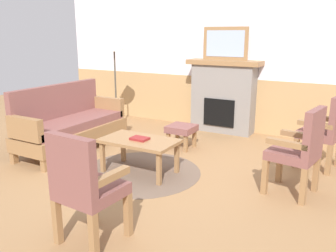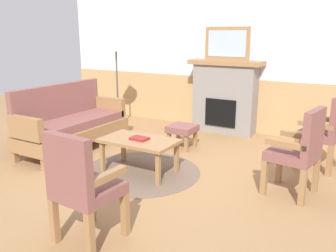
{
  "view_description": "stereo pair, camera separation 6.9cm",
  "coord_description": "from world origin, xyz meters",
  "px_view_note": "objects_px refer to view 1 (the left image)",
  "views": [
    {
      "loc": [
        2.21,
        -3.55,
        1.73
      ],
      "look_at": [
        0.0,
        0.35,
        0.55
      ],
      "focal_mm": 37.79,
      "sensor_mm": 36.0,
      "label": 1
    },
    {
      "loc": [
        2.27,
        -3.52,
        1.73
      ],
      "look_at": [
        0.0,
        0.35,
        0.55
      ],
      "focal_mm": 37.79,
      "sensor_mm": 36.0,
      "label": 2
    }
  ],
  "objects_px": {
    "framed_picture": "(225,44)",
    "couch": "(70,124)",
    "book_on_table": "(140,139)",
    "armchair_by_window_left": "(300,148)",
    "floor_lamp_by_couch": "(114,50)",
    "armchair_front_left": "(85,184)",
    "fireplace": "(223,96)",
    "coffee_table": "(139,144)",
    "armchair_near_fireplace": "(326,128)",
    "footstool": "(182,130)"
  },
  "relations": [
    {
      "from": "armchair_front_left",
      "to": "floor_lamp_by_couch",
      "type": "distance_m",
      "value": 3.85
    },
    {
      "from": "armchair_by_window_left",
      "to": "armchair_front_left",
      "type": "relative_size",
      "value": 1.0
    },
    {
      "from": "framed_picture",
      "to": "coffee_table",
      "type": "height_order",
      "value": "framed_picture"
    },
    {
      "from": "footstool",
      "to": "armchair_front_left",
      "type": "height_order",
      "value": "armchair_front_left"
    },
    {
      "from": "coffee_table",
      "to": "armchair_by_window_left",
      "type": "xyz_separation_m",
      "value": [
        1.86,
        0.33,
        0.15
      ]
    },
    {
      "from": "armchair_near_fireplace",
      "to": "floor_lamp_by_couch",
      "type": "height_order",
      "value": "floor_lamp_by_couch"
    },
    {
      "from": "book_on_table",
      "to": "armchair_near_fireplace",
      "type": "xyz_separation_m",
      "value": [
        2.0,
        1.34,
        0.08
      ]
    },
    {
      "from": "armchair_front_left",
      "to": "coffee_table",
      "type": "bearing_deg",
      "value": 108.23
    },
    {
      "from": "armchair_by_window_left",
      "to": "fireplace",
      "type": "bearing_deg",
      "value": 128.99
    },
    {
      "from": "fireplace",
      "to": "armchair_front_left",
      "type": "relative_size",
      "value": 1.33
    },
    {
      "from": "floor_lamp_by_couch",
      "to": "framed_picture",
      "type": "bearing_deg",
      "value": 24.55
    },
    {
      "from": "book_on_table",
      "to": "floor_lamp_by_couch",
      "type": "xyz_separation_m",
      "value": [
        -1.59,
        1.59,
        1.0
      ]
    },
    {
      "from": "framed_picture",
      "to": "footstool",
      "type": "xyz_separation_m",
      "value": [
        -0.19,
        -1.23,
        -1.28
      ]
    },
    {
      "from": "framed_picture",
      "to": "armchair_by_window_left",
      "type": "distance_m",
      "value": 2.84
    },
    {
      "from": "book_on_table",
      "to": "floor_lamp_by_couch",
      "type": "height_order",
      "value": "floor_lamp_by_couch"
    },
    {
      "from": "fireplace",
      "to": "armchair_near_fireplace",
      "type": "height_order",
      "value": "fireplace"
    },
    {
      "from": "framed_picture",
      "to": "couch",
      "type": "relative_size",
      "value": 0.44
    },
    {
      "from": "footstool",
      "to": "armchair_front_left",
      "type": "relative_size",
      "value": 0.41
    },
    {
      "from": "book_on_table",
      "to": "armchair_front_left",
      "type": "bearing_deg",
      "value": -72.13
    },
    {
      "from": "fireplace",
      "to": "armchair_front_left",
      "type": "height_order",
      "value": "fireplace"
    },
    {
      "from": "framed_picture",
      "to": "armchair_front_left",
      "type": "xyz_separation_m",
      "value": [
        0.31,
        -3.92,
        -1.02
      ]
    },
    {
      "from": "framed_picture",
      "to": "book_on_table",
      "type": "distance_m",
      "value": 2.65
    },
    {
      "from": "book_on_table",
      "to": "framed_picture",
      "type": "bearing_deg",
      "value": 85.68
    },
    {
      "from": "book_on_table",
      "to": "footstool",
      "type": "relative_size",
      "value": 0.55
    },
    {
      "from": "framed_picture",
      "to": "book_on_table",
      "type": "height_order",
      "value": "framed_picture"
    },
    {
      "from": "armchair_front_left",
      "to": "floor_lamp_by_couch",
      "type": "xyz_separation_m",
      "value": [
        -2.08,
        3.11,
        0.91
      ]
    },
    {
      "from": "armchair_front_left",
      "to": "floor_lamp_by_couch",
      "type": "height_order",
      "value": "floor_lamp_by_couch"
    },
    {
      "from": "coffee_table",
      "to": "footstool",
      "type": "relative_size",
      "value": 2.4
    },
    {
      "from": "armchair_front_left",
      "to": "floor_lamp_by_couch",
      "type": "bearing_deg",
      "value": 123.8
    },
    {
      "from": "framed_picture",
      "to": "coffee_table",
      "type": "relative_size",
      "value": 0.83
    },
    {
      "from": "armchair_near_fireplace",
      "to": "floor_lamp_by_couch",
      "type": "distance_m",
      "value": 3.71
    },
    {
      "from": "book_on_table",
      "to": "footstool",
      "type": "bearing_deg",
      "value": 90.62
    },
    {
      "from": "couch",
      "to": "book_on_table",
      "type": "distance_m",
      "value": 1.48
    },
    {
      "from": "coffee_table",
      "to": "floor_lamp_by_couch",
      "type": "xyz_separation_m",
      "value": [
        -1.58,
        1.58,
        1.06
      ]
    },
    {
      "from": "couch",
      "to": "coffee_table",
      "type": "distance_m",
      "value": 1.47
    },
    {
      "from": "couch",
      "to": "framed_picture",
      "type": "bearing_deg",
      "value": 52.35
    },
    {
      "from": "coffee_table",
      "to": "armchair_near_fireplace",
      "type": "relative_size",
      "value": 0.98
    },
    {
      "from": "framed_picture",
      "to": "coffee_table",
      "type": "bearing_deg",
      "value": -94.67
    },
    {
      "from": "armchair_near_fireplace",
      "to": "couch",
      "type": "bearing_deg",
      "value": -162.94
    },
    {
      "from": "footstool",
      "to": "couch",
      "type": "bearing_deg",
      "value": -148.35
    },
    {
      "from": "couch",
      "to": "footstool",
      "type": "xyz_separation_m",
      "value": [
        1.44,
        0.89,
        -0.11
      ]
    },
    {
      "from": "armchair_by_window_left",
      "to": "floor_lamp_by_couch",
      "type": "xyz_separation_m",
      "value": [
        -3.44,
        1.25,
        0.91
      ]
    },
    {
      "from": "footstool",
      "to": "armchair_near_fireplace",
      "type": "height_order",
      "value": "armchair_near_fireplace"
    },
    {
      "from": "book_on_table",
      "to": "armchair_front_left",
      "type": "distance_m",
      "value": 1.6
    },
    {
      "from": "couch",
      "to": "book_on_table",
      "type": "xyz_separation_m",
      "value": [
        1.46,
        -0.28,
        0.06
      ]
    },
    {
      "from": "framed_picture",
      "to": "armchair_near_fireplace",
      "type": "relative_size",
      "value": 0.82
    },
    {
      "from": "couch",
      "to": "armchair_by_window_left",
      "type": "relative_size",
      "value": 1.84
    },
    {
      "from": "coffee_table",
      "to": "book_on_table",
      "type": "bearing_deg",
      "value": -35.39
    },
    {
      "from": "armchair_by_window_left",
      "to": "floor_lamp_by_couch",
      "type": "bearing_deg",
      "value": 160.0
    },
    {
      "from": "coffee_table",
      "to": "framed_picture",
      "type": "bearing_deg",
      "value": 85.33
    }
  ]
}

